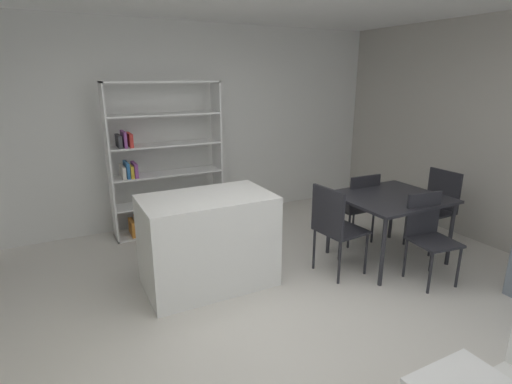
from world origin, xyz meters
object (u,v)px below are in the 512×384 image
dining_chair_window_side (437,202)px  dining_chair_near (428,230)px  open_bookshelf (159,166)px  dining_chair_island_side (334,223)px  dining_chair_far (358,203)px  kitchen_island (208,241)px  dining_table (391,202)px

dining_chair_window_side → dining_chair_near: dining_chair_window_side is taller
open_bookshelf → dining_chair_island_side: size_ratio=2.05×
open_bookshelf → dining_chair_far: 2.60m
dining_chair_near → dining_chair_island_side: bearing=155.2°
open_bookshelf → kitchen_island: bearing=-88.3°
open_bookshelf → dining_chair_far: size_ratio=2.21×
dining_chair_far → dining_chair_window_side: bearing=148.2°
dining_table → open_bookshelf: bearing=135.6°
dining_table → dining_chair_far: (-0.00, 0.52, -0.16)m
open_bookshelf → dining_chair_island_side: bearing=-57.7°
dining_chair_window_side → dining_chair_far: bearing=-124.4°
kitchen_island → dining_table: kitchen_island is taller
dining_table → dining_chair_window_side: size_ratio=1.18×
dining_chair_far → dining_chair_window_side: 0.94m
dining_chair_island_side → dining_chair_near: bearing=-127.6°
kitchen_island → dining_chair_far: 2.03m
dining_chair_far → dining_chair_island_side: dining_chair_island_side is taller
dining_table → dining_chair_island_side: bearing=-179.3°
open_bookshelf → dining_chair_window_side: (2.86, -2.03, -0.35)m
dining_chair_window_side → dining_chair_island_side: bearing=-90.9°
kitchen_island → open_bookshelf: bearing=91.7°
dining_chair_window_side → dining_chair_island_side: (-1.57, -0.01, 0.01)m
open_bookshelf → dining_chair_far: (2.08, -1.52, -0.38)m
kitchen_island → dining_table: (2.03, -0.41, 0.22)m
dining_table → dining_chair_far: size_ratio=1.25×
kitchen_island → dining_chair_island_side: bearing=-18.5°
open_bookshelf → dining_chair_near: bearing=-50.7°
dining_chair_far → dining_table: bearing=91.6°
open_bookshelf → dining_table: (2.08, -2.03, -0.22)m
open_bookshelf → dining_chair_window_side: open_bookshelf is taller
dining_chair_near → dining_chair_island_side: (-0.80, 0.51, 0.04)m
dining_table → dining_chair_near: (0.01, -0.52, -0.16)m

